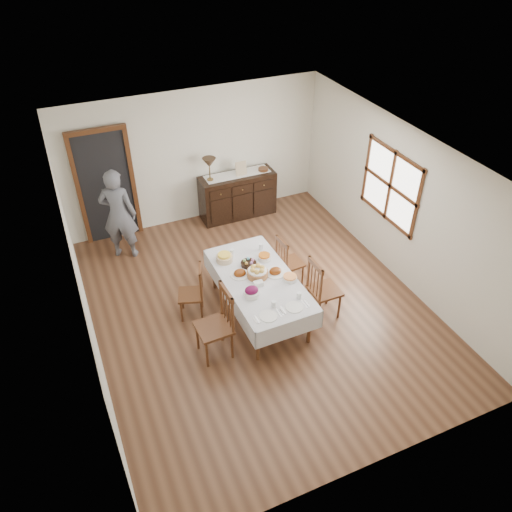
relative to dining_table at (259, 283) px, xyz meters
name	(u,v)px	position (x,y,z in m)	size (l,w,h in m)	color
ground	(258,307)	(0.05, 0.13, -0.62)	(6.00, 6.00, 0.00)	brown
room_shell	(238,208)	(-0.09, 0.55, 1.02)	(5.02, 6.02, 2.65)	white
dining_table	(259,283)	(0.00, 0.00, 0.00)	(1.07, 2.06, 0.70)	silver
chair_left_near	(217,323)	(-0.85, -0.51, -0.05)	(0.48, 0.48, 1.12)	#502C17
chair_left_far	(194,292)	(-0.92, 0.37, -0.16)	(0.48, 0.48, 0.91)	#502C17
chair_right_near	(322,288)	(0.86, -0.41, -0.08)	(0.44, 0.44, 1.05)	#502C17
chair_right_far	(288,261)	(0.73, 0.48, -0.15)	(0.41, 0.41, 0.93)	#502C17
sideboard	(238,195)	(0.79, 2.84, -0.16)	(1.50, 0.54, 0.90)	black
person	(118,212)	(-1.59, 2.41, 0.29)	(0.57, 0.36, 1.82)	slate
bread_basket	(257,272)	(0.00, 0.05, 0.16)	(0.32, 0.32, 0.18)	#935C32
egg_basket	(249,263)	(-0.02, 0.35, 0.12)	(0.25, 0.25, 0.11)	black
ham_platter_a	(240,273)	(-0.23, 0.19, 0.12)	(0.29, 0.29, 0.11)	white
ham_platter_b	(275,272)	(0.28, 0.01, 0.12)	(0.31, 0.31, 0.11)	white
beet_bowl	(252,292)	(-0.25, -0.32, 0.16)	(0.23, 0.23, 0.16)	white
carrot_bowl	(264,257)	(0.27, 0.40, 0.13)	(0.20, 0.20, 0.09)	white
pineapple_bowl	(224,258)	(-0.32, 0.61, 0.15)	(0.26, 0.26, 0.13)	beige
casserole_dish	(290,278)	(0.41, -0.22, 0.13)	(0.21, 0.21, 0.08)	white
butter_dish	(258,284)	(-0.07, -0.15, 0.12)	(0.14, 0.09, 0.07)	white
setting_left	(270,312)	(-0.17, -0.75, 0.11)	(0.42, 0.31, 0.10)	white
setting_right	(296,303)	(0.24, -0.73, 0.11)	(0.42, 0.31, 0.10)	white
glass_far_a	(232,252)	(-0.16, 0.70, 0.14)	(0.07, 0.07, 0.11)	white
glass_far_b	(261,247)	(0.33, 0.66, 0.14)	(0.07, 0.07, 0.11)	white
runner	(237,174)	(0.81, 2.88, 0.29)	(1.30, 0.35, 0.01)	white
table_lamp	(209,163)	(0.25, 2.86, 0.64)	(0.26, 0.26, 0.46)	brown
picture_frame	(241,169)	(0.87, 2.82, 0.42)	(0.22, 0.08, 0.28)	tan
deco_bowl	(263,169)	(1.34, 2.81, 0.31)	(0.20, 0.20, 0.06)	#502C17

